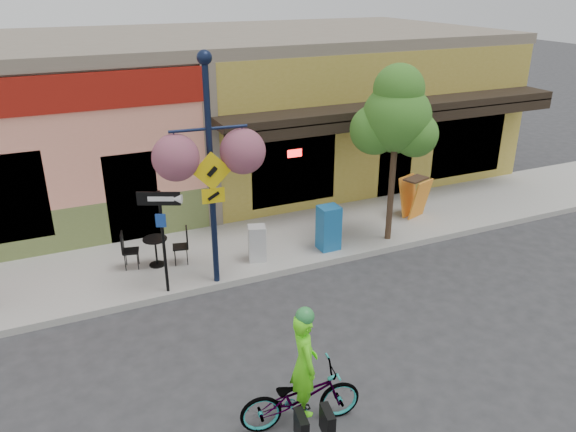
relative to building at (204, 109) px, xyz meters
The scene contains 13 objects.
ground 7.83m from the building, 90.00° to the right, with size 90.00×90.00×0.00m, color #2D2D30.
sidewalk 5.91m from the building, 90.00° to the right, with size 24.00×3.00×0.15m, color #9E9B93.
curb 7.28m from the building, 90.00° to the right, with size 24.00×0.12×0.15m, color #A8A59E.
building is the anchor object (origin of this frame).
bicycle 11.43m from the building, 99.94° to the right, with size 0.62×1.78×0.93m, color maroon.
cyclist_rider 11.37m from the building, 99.69° to the right, with size 0.58×0.38×1.58m, color #60F81A.
lamp_post 7.10m from the building, 105.16° to the right, with size 1.50×0.60×4.69m, color #101933, non-canonical shape.
one_way_sign 7.50m from the building, 112.85° to the right, with size 0.83×0.18×2.16m, color black, non-canonical shape.
cafe_set_right 6.55m from the building, 116.72° to the right, with size 1.41×0.70×0.85m, color black, non-canonical shape.
newspaper_box_blue 6.72m from the building, 81.32° to the right, with size 0.47×0.42×1.05m, color #1B64A3, non-canonical shape.
newspaper_box_grey 6.58m from the building, 96.64° to the right, with size 0.38×0.34×0.81m, color #BDBDBD, non-canonical shape.
street_tree 7.06m from the building, 68.62° to the right, with size 1.64×1.64×4.21m, color #3D7A26, non-canonical shape.
sandwich_board 7.27m from the building, 55.52° to the right, with size 0.64×0.47×1.07m, color orange, non-canonical shape.
Camera 1 is at (-4.73, -9.34, 5.99)m, focal length 35.00 mm.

